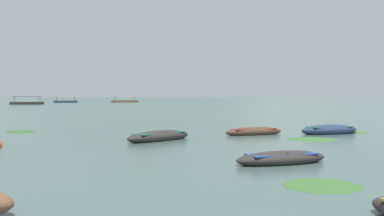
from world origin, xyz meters
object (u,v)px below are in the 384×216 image
rowboat_6 (282,158)px  ferry_0 (27,103)px  ferry_1 (66,101)px  ferry_2 (125,101)px  rowboat_11 (159,136)px  rowboat_3 (254,132)px  rowboat_4 (329,130)px

rowboat_6 → ferry_0: 124.99m
rowboat_6 → ferry_1: 160.08m
ferry_2 → ferry_0: bearing=-118.0°
rowboat_11 → ferry_1: (-36.56, 146.37, 0.24)m
ferry_0 → ferry_1: (2.95, 37.72, 0.00)m
rowboat_11 → ferry_2: ferry_2 is taller
rowboat_3 → rowboat_6: bearing=-97.0°
rowboat_3 → ferry_0: size_ratio=0.43×
rowboat_4 → ferry_0: size_ratio=0.45×
ferry_1 → ferry_2: same height
rowboat_11 → ferry_2: 155.50m
ferry_0 → rowboat_4: bearing=-64.5°
rowboat_11 → ferry_0: bearing=110.0°
rowboat_11 → rowboat_6: bearing=-62.6°
ferry_1 → rowboat_4: bearing=-71.7°
rowboat_6 → ferry_1: size_ratio=0.42×
rowboat_4 → rowboat_6: rowboat_4 is taller
rowboat_6 → ferry_0: size_ratio=0.40×
rowboat_6 → rowboat_11: bearing=117.4°
rowboat_4 → rowboat_6: (-6.28, -11.85, -0.06)m
rowboat_6 → ferry_2: 164.31m
ferry_1 → ferry_2: bearing=21.3°
rowboat_3 → rowboat_6: 11.58m
ferry_0 → ferry_2: 52.23m
rowboat_3 → ferry_1: size_ratio=0.45×
rowboat_4 → ferry_1: (-47.19, 142.92, 0.22)m
rowboat_3 → rowboat_11: rowboat_11 is taller
rowboat_4 → rowboat_3: bearing=-175.9°
rowboat_4 → ferry_2: bearing=99.6°
rowboat_3 → ferry_1: bearing=106.5°
rowboat_4 → ferry_0: 116.53m
rowboat_4 → rowboat_6: 13.41m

